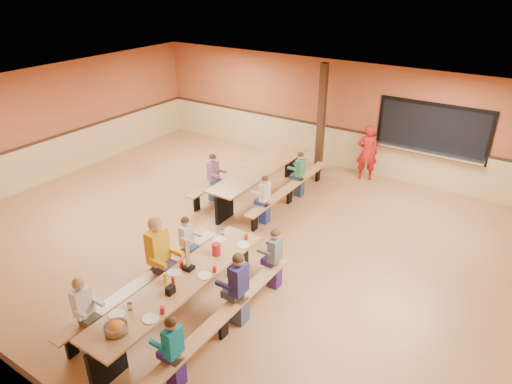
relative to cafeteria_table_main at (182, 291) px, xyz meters
The scene contains 23 objects.
ground 2.51m from the cafeteria_table_main, 106.36° to the left, with size 12.00×12.00×0.00m, color #945F38.
room_envelope 2.46m from the cafeteria_table_main, 106.36° to the left, with size 12.04×10.04×3.02m.
kitchen_pass_through 7.62m from the cafeteria_table_main, 75.39° to the left, with size 2.78×0.28×1.38m.
structural_post 6.89m from the cafeteria_table_main, 97.52° to the left, with size 0.18×0.18×3.00m, color #331D11.
cafeteria_table_main is the anchor object (origin of this frame).
cafeteria_table_second 4.73m from the cafeteria_table_main, 107.09° to the left, with size 1.91×3.70×0.74m.
seated_child_white_left 1.49m from the cafeteria_table_main, 123.67° to the right, with size 0.36×0.30×1.20m, color white, non-canonical shape.
seated_adult_yellow 0.91m from the cafeteria_table_main, 157.91° to the left, with size 0.49×0.40×1.46m, color gold, non-canonical shape.
seated_child_grey_left 1.35m from the cafeteria_table_main, 127.77° to the left, with size 0.33×0.27×1.12m, color silver, non-canonical shape.
seated_child_teal_right 1.36m from the cafeteria_table_main, 52.57° to the right, with size 0.35×0.29×1.17m, color #0D7592, non-canonical shape.
seated_child_navy_right 0.94m from the cafeteria_table_main, 27.69° to the left, with size 0.41×0.34×1.29m, color navy, non-canonical shape.
seated_child_char_right 1.74m from the cafeteria_table_main, 61.65° to the left, with size 0.35×0.29×1.17m, color #54585E, non-canonical shape.
seated_child_purple_sec 4.26m from the cafeteria_table_main, 121.34° to the left, with size 0.37×0.30×1.20m, color #7D5273, non-canonical shape.
seated_child_green_sec 5.04m from the cafeteria_table_main, 96.44° to the left, with size 0.34×0.28×1.15m, color #30714C, non-canonical shape.
seated_child_tan_sec 3.43m from the cafeteria_table_main, 99.49° to the left, with size 0.33×0.27×1.14m, color beige, non-canonical shape.
standing_woman 6.93m from the cafeteria_table_main, 86.35° to the left, with size 0.56×0.37×1.53m, color #AB1413.
punch_pitcher 0.95m from the cafeteria_table_main, 88.41° to the left, with size 0.16×0.16×0.22m, color #B01718.
chip_bowl 1.37m from the cafeteria_table_main, 88.74° to the right, with size 0.32×0.32×0.15m, color #FDA027, non-canonical shape.
napkin_dispenser 0.44m from the cafeteria_table_main, 75.56° to the right, with size 0.10×0.14×0.13m, color black.
condiment_mustard 0.38m from the cafeteria_table_main, 138.71° to the right, with size 0.06×0.06×0.17m, color yellow.
condiment_ketchup 0.34m from the cafeteria_table_main, 93.67° to the right, with size 0.06×0.06×0.17m, color #B2140F.
table_paddle 0.48m from the cafeteria_table_main, 108.32° to the left, with size 0.16×0.16×0.56m.
place_settings 0.27m from the cafeteria_table_main, behind, with size 0.65×3.30×0.11m, color beige, non-canonical shape.
Camera 1 is at (4.93, -6.60, 5.23)m, focal length 32.00 mm.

